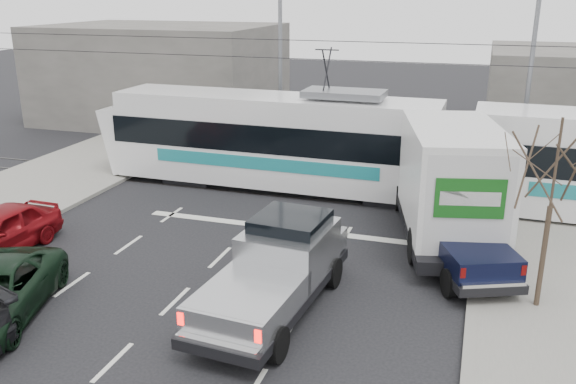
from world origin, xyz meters
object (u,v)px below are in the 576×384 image
(traffic_signal, at_px, (500,167))
(box_truck, at_px, (447,183))
(navy_pickup, at_px, (456,233))
(street_lamp_far, at_px, (277,52))
(tram, at_px, (454,154))
(bare_tree, at_px, (555,172))
(street_lamp_near, at_px, (526,65))
(silver_pickup, at_px, (279,266))

(traffic_signal, height_order, box_truck, box_truck)
(navy_pickup, bearing_deg, street_lamp_far, 106.62)
(tram, bearing_deg, bare_tree, -70.10)
(street_lamp_far, xyz_separation_m, navy_pickup, (9.55, -11.32, -4.05))
(street_lamp_near, bearing_deg, tram, -123.54)
(bare_tree, distance_m, silver_pickup, 7.30)
(street_lamp_far, bearing_deg, silver_pickup, -71.14)
(bare_tree, xyz_separation_m, box_truck, (-2.71, 4.30, -1.81))
(street_lamp_far, xyz_separation_m, tram, (9.09, -5.63, -3.04))
(tram, relative_size, box_truck, 3.39)
(tram, bearing_deg, navy_pickup, -84.36)
(street_lamp_near, bearing_deg, navy_pickup, -101.79)
(box_truck, bearing_deg, traffic_signal, -24.07)
(navy_pickup, bearing_deg, traffic_signal, 35.28)
(traffic_signal, height_order, tram, tram)
(bare_tree, xyz_separation_m, navy_pickup, (-2.23, 2.18, -2.73))
(traffic_signal, height_order, silver_pickup, traffic_signal)
(bare_tree, height_order, street_lamp_far, street_lamp_far)
(navy_pickup, bearing_deg, street_lamp_near, 54.68)
(street_lamp_near, height_order, street_lamp_far, same)
(bare_tree, bearing_deg, silver_pickup, -164.42)
(traffic_signal, bearing_deg, box_truck, 169.02)
(street_lamp_near, height_order, navy_pickup, street_lamp_near)
(silver_pickup, bearing_deg, tram, 73.06)
(navy_pickup, bearing_deg, bare_tree, -67.80)
(bare_tree, relative_size, navy_pickup, 0.92)
(street_lamp_near, height_order, tram, street_lamp_near)
(street_lamp_far, relative_size, tram, 0.31)
(bare_tree, height_order, street_lamp_near, street_lamp_near)
(box_truck, height_order, navy_pickup, box_truck)
(traffic_signal, distance_m, box_truck, 1.78)
(silver_pickup, relative_size, navy_pickup, 1.19)
(street_lamp_near, distance_m, navy_pickup, 10.35)
(silver_pickup, distance_m, box_truck, 7.28)
(traffic_signal, relative_size, street_lamp_near, 0.40)
(street_lamp_far, bearing_deg, bare_tree, -48.88)
(bare_tree, relative_size, box_truck, 0.59)
(navy_pickup, bearing_deg, silver_pickup, -160.71)
(street_lamp_far, distance_m, box_truck, 13.30)
(street_lamp_near, xyz_separation_m, navy_pickup, (-1.95, -9.32, -4.05))
(street_lamp_far, xyz_separation_m, box_truck, (9.08, -9.20, -3.13))
(traffic_signal, xyz_separation_m, street_lamp_far, (-10.66, 9.50, 2.37))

